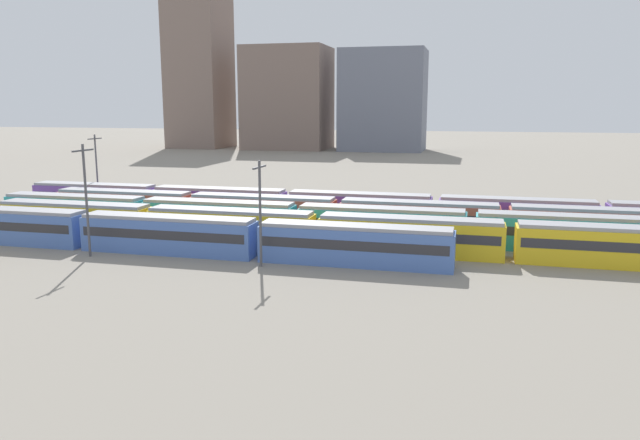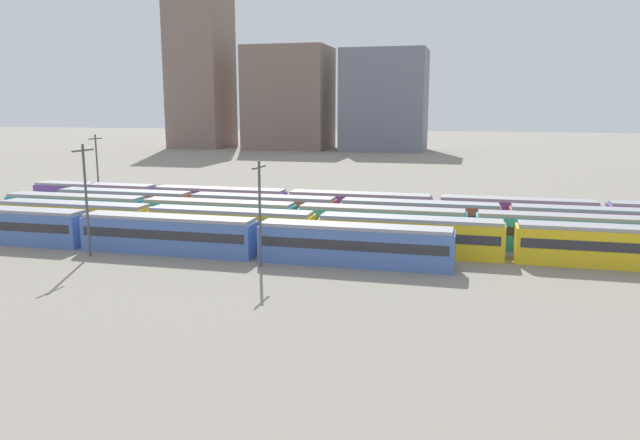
{
  "view_description": "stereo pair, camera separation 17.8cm",
  "coord_description": "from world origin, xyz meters",
  "views": [
    {
      "loc": [
        43.27,
        -53.97,
        14.46
      ],
      "look_at": [
        27.02,
        10.4,
        2.04
      ],
      "focal_mm": 34.32,
      "sensor_mm": 36.0,
      "label": 1
    },
    {
      "loc": [
        43.44,
        -53.92,
        14.46
      ],
      "look_at": [
        27.02,
        10.4,
        2.04
      ],
      "focal_mm": 34.32,
      "sensor_mm": 36.0,
      "label": 2
    }
  ],
  "objects": [
    {
      "name": "ground_plane",
      "position": [
        0.0,
        10.4,
        0.0
      ],
      "size": [
        600.0,
        600.0,
        0.0
      ],
      "primitive_type": "plane",
      "color": "gray"
    },
    {
      "name": "train_track_0",
      "position": [
        14.09,
        0.0,
        1.9
      ],
      "size": [
        55.8,
        3.06,
        3.75
      ],
      "color": "#4C70BC",
      "rests_on": "ground_plane"
    },
    {
      "name": "train_track_1",
      "position": [
        46.92,
        5.2,
        1.9
      ],
      "size": [
        112.5,
        3.06,
        3.75
      ],
      "color": "yellow",
      "rests_on": "ground_plane"
    },
    {
      "name": "train_track_2",
      "position": [
        33.82,
        10.4,
        1.9
      ],
      "size": [
        93.6,
        3.06,
        3.75
      ],
      "color": "teal",
      "rests_on": "ground_plane"
    },
    {
      "name": "train_track_3",
      "position": [
        27.94,
        15.6,
        1.9
      ],
      "size": [
        74.7,
        3.06,
        3.75
      ],
      "color": "#BC4C38",
      "rests_on": "ground_plane"
    },
    {
      "name": "train_track_4",
      "position": [
        29.49,
        20.8,
        1.9
      ],
      "size": [
        93.6,
        3.06,
        3.75
      ],
      "color": "#6B429E",
      "rests_on": "ground_plane"
    },
    {
      "name": "catenary_pole_0",
      "position": [
        24.8,
        -2.8,
        5.4
      ],
      "size": [
        0.24,
        3.2,
        9.7
      ],
      "color": "#4C4C51",
      "rests_on": "ground_plane"
    },
    {
      "name": "catenary_pole_1",
      "position": [
        -9.95,
        24.08,
        5.76
      ],
      "size": [
        0.24,
        3.2,
        10.41
      ],
      "color": "#4C4C51",
      "rests_on": "ground_plane"
    },
    {
      "name": "catenary_pole_2",
      "position": [
        7.29,
        -3.21,
        6.02
      ],
      "size": [
        0.24,
        3.2,
        10.91
      ],
      "color": "#4C4C51",
      "rests_on": "ground_plane"
    },
    {
      "name": "distant_building_0",
      "position": [
        -50.79,
        147.4,
        27.21
      ],
      "size": [
        18.41,
        20.2,
        54.43
      ],
      "primitive_type": "cube",
      "color": "#7A665B",
      "rests_on": "ground_plane"
    },
    {
      "name": "distant_building_1",
      "position": [
        -18.77,
        147.4,
        16.96
      ],
      "size": [
        27.42,
        21.63,
        33.92
      ],
      "primitive_type": "cube",
      "color": "#7A665B",
      "rests_on": "ground_plane"
    },
    {
      "name": "distant_building_2",
      "position": [
        13.74,
        147.4,
        16.17
      ],
      "size": [
        26.82,
        19.93,
        32.33
      ],
      "primitive_type": "cube",
      "color": "slate",
      "rests_on": "ground_plane"
    }
  ]
}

